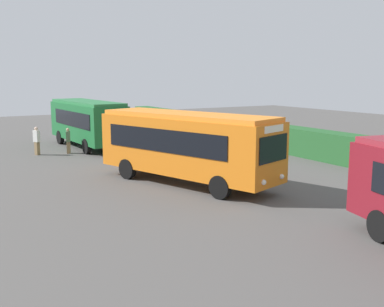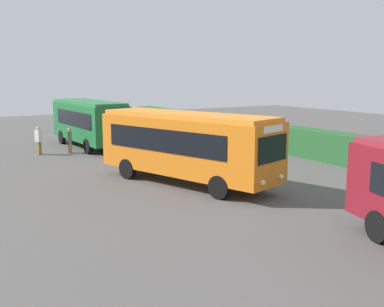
% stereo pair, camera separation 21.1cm
% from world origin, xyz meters
% --- Properties ---
extents(ground_plane, '(82.59, 82.59, 0.00)m').
position_xyz_m(ground_plane, '(0.00, 0.00, 0.00)').
color(ground_plane, '#514F4C').
extents(bus_green, '(8.89, 2.94, 3.29)m').
position_xyz_m(bus_green, '(-12.13, -0.74, 1.88)').
color(bus_green, '#19602D').
rests_on(bus_green, ground_plane).
extents(bus_orange, '(9.65, 5.34, 3.35)m').
position_xyz_m(bus_orange, '(1.15, -0.29, 1.92)').
color(bus_orange, orange).
rests_on(bus_orange, ground_plane).
extents(person_left, '(0.41, 0.28, 1.91)m').
position_xyz_m(person_left, '(-15.42, 2.28, 1.02)').
color(person_left, silver).
rests_on(person_left, ground_plane).
extents(person_center, '(0.47, 0.42, 1.82)m').
position_xyz_m(person_center, '(-10.68, -4.59, 0.97)').
color(person_center, olive).
rests_on(person_center, ground_plane).
extents(person_right, '(0.52, 0.39, 1.67)m').
position_xyz_m(person_right, '(-10.26, -2.68, 0.87)').
color(person_right, olive).
rests_on(person_right, ground_plane).
extents(hedge_row, '(53.29, 1.49, 1.73)m').
position_xyz_m(hedge_row, '(0.00, 10.04, 0.87)').
color(hedge_row, '#24582A').
rests_on(hedge_row, ground_plane).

